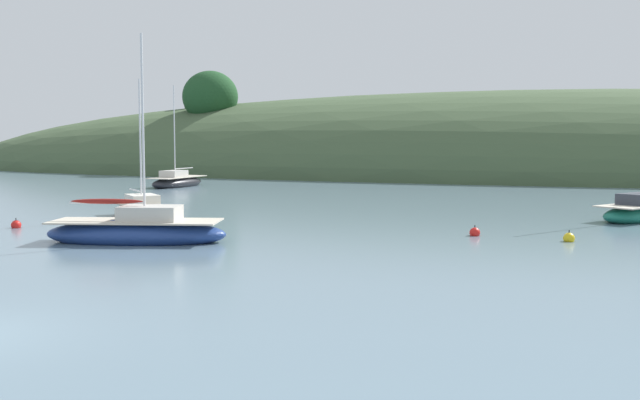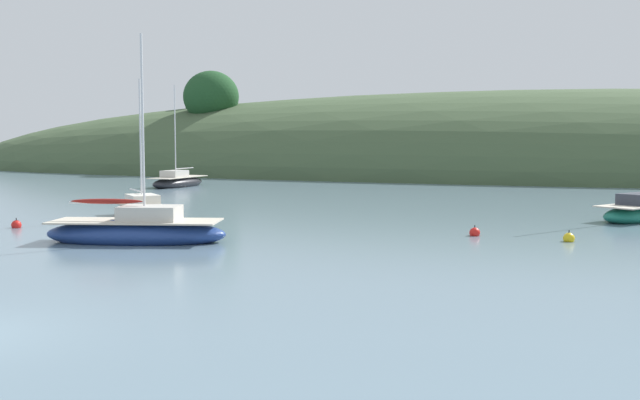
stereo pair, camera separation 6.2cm
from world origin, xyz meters
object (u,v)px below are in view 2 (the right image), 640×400
at_px(mooring_buoy_channel, 16,225).
at_px(sailboat_orange_cutter, 137,231).
at_px(sailboat_cream_ketch, 141,211).
at_px(mooring_buoy_outer, 569,238).
at_px(sailboat_grey_yawl, 178,182).
at_px(mooring_buoy_inner, 475,233).

bearing_deg(mooring_buoy_channel, sailboat_orange_cutter, -13.01).
bearing_deg(sailboat_cream_ketch, mooring_buoy_outer, -2.18).
height_order(sailboat_grey_yawl, mooring_buoy_inner, sailboat_grey_yawl).
bearing_deg(mooring_buoy_inner, sailboat_orange_cutter, -150.53).
height_order(sailboat_orange_cutter, mooring_buoy_channel, sailboat_orange_cutter).
height_order(sailboat_orange_cutter, mooring_buoy_inner, sailboat_orange_cutter).
xyz_separation_m(sailboat_cream_ketch, sailboat_orange_cutter, (4.90, -7.07, 0.05)).
relative_size(sailboat_cream_ketch, mooring_buoy_outer, 13.21).
relative_size(sailboat_cream_ketch, sailboat_grey_yawl, 0.81).
bearing_deg(mooring_buoy_inner, sailboat_grey_yawl, 141.94).
bearing_deg(sailboat_orange_cutter, sailboat_cream_ketch, 124.72).
relative_size(sailboat_grey_yawl, mooring_buoy_channel, 16.25).
bearing_deg(mooring_buoy_inner, mooring_buoy_outer, -5.48).
xyz_separation_m(mooring_buoy_outer, mooring_buoy_channel, (-23.25, -4.50, 0.00)).
bearing_deg(mooring_buoy_outer, mooring_buoy_inner, 174.52).
xyz_separation_m(mooring_buoy_channel, mooring_buoy_inner, (19.57, 4.85, 0.00)).
distance_m(sailboat_cream_ketch, sailboat_grey_yawl, 25.17).
bearing_deg(sailboat_cream_ketch, mooring_buoy_inner, -1.44).
bearing_deg(mooring_buoy_outer, sailboat_orange_cutter, -157.82).
distance_m(sailboat_cream_ketch, mooring_buoy_outer, 20.37).
bearing_deg(sailboat_grey_yawl, sailboat_orange_cutter, -59.80).
xyz_separation_m(sailboat_cream_ketch, mooring_buoy_outer, (20.36, -0.77, -0.25)).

